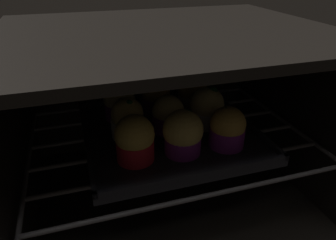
# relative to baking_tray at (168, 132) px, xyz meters

# --- Properties ---
(oven_cavity) EXTENTS (0.59, 0.47, 0.37)m
(oven_cavity) POSITION_rel_baking_tray_xyz_m (0.00, 0.04, 0.02)
(oven_cavity) COLOR black
(oven_cavity) RESTS_ON ground
(oven_rack) EXTENTS (0.55, 0.42, 0.01)m
(oven_rack) POSITION_rel_baking_tray_xyz_m (0.00, -0.00, -0.01)
(oven_rack) COLOR #4C494C
(oven_rack) RESTS_ON oven_cavity
(baking_tray) EXTENTS (0.34, 0.34, 0.02)m
(baking_tray) POSITION_rel_baking_tray_xyz_m (0.00, 0.00, 0.00)
(baking_tray) COLOR black
(baking_tray) RESTS_ON oven_rack
(muffin_row0_col0) EXTENTS (0.07, 0.07, 0.08)m
(muffin_row0_col0) POSITION_rel_baking_tray_xyz_m (-0.09, -0.08, 0.05)
(muffin_row0_col0) COLOR red
(muffin_row0_col0) RESTS_ON baking_tray
(muffin_row0_col1) EXTENTS (0.07, 0.07, 0.08)m
(muffin_row0_col1) POSITION_rel_baking_tray_xyz_m (0.00, -0.09, 0.04)
(muffin_row0_col1) COLOR #7A238C
(muffin_row0_col1) RESTS_ON baking_tray
(muffin_row0_col2) EXTENTS (0.07, 0.07, 0.08)m
(muffin_row0_col2) POSITION_rel_baking_tray_xyz_m (0.09, -0.09, 0.04)
(muffin_row0_col2) COLOR #7A238C
(muffin_row0_col2) RESTS_ON baking_tray
(muffin_row1_col0) EXTENTS (0.07, 0.07, 0.08)m
(muffin_row1_col0) POSITION_rel_baking_tray_xyz_m (-0.08, 0.00, 0.04)
(muffin_row1_col0) COLOR silver
(muffin_row1_col0) RESTS_ON baking_tray
(muffin_row1_col1) EXTENTS (0.07, 0.07, 0.08)m
(muffin_row1_col1) POSITION_rel_baking_tray_xyz_m (0.00, -0.00, 0.04)
(muffin_row1_col1) COLOR #7A238C
(muffin_row1_col1) RESTS_ON baking_tray
(muffin_row1_col2) EXTENTS (0.07, 0.07, 0.08)m
(muffin_row1_col2) POSITION_rel_baking_tray_xyz_m (0.08, -0.00, 0.04)
(muffin_row1_col2) COLOR silver
(muffin_row1_col2) RESTS_ON baking_tray
(muffin_row2_col0) EXTENTS (0.07, 0.07, 0.08)m
(muffin_row2_col0) POSITION_rel_baking_tray_xyz_m (-0.08, 0.08, 0.04)
(muffin_row2_col0) COLOR #7A238C
(muffin_row2_col0) RESTS_ON baking_tray
(muffin_row2_col1) EXTENTS (0.07, 0.07, 0.08)m
(muffin_row2_col1) POSITION_rel_baking_tray_xyz_m (0.00, 0.09, 0.04)
(muffin_row2_col1) COLOR #7A238C
(muffin_row2_col1) RESTS_ON baking_tray
(muffin_row2_col2) EXTENTS (0.07, 0.07, 0.08)m
(muffin_row2_col2) POSITION_rel_baking_tray_xyz_m (0.08, 0.08, 0.04)
(muffin_row2_col2) COLOR silver
(muffin_row2_col2) RESTS_ON baking_tray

